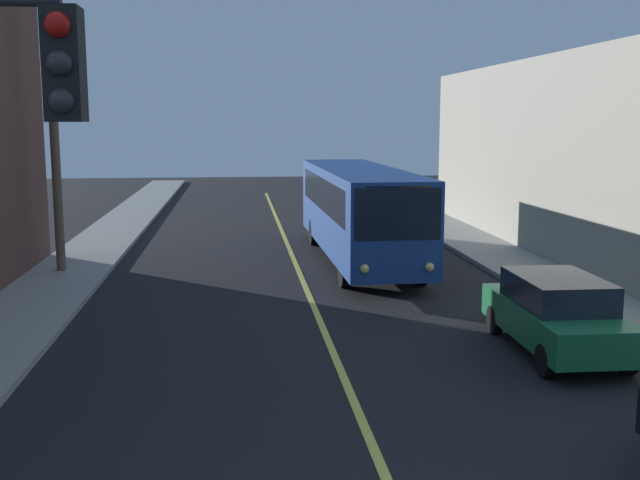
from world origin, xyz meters
TOP-DOWN VIEW (x-y plane):
  - lane_stripe_center at (0.00, 15.00)m, footprint 0.16×60.00m
  - city_bus at (2.20, 19.85)m, footprint 2.75×12.19m
  - parked_car_green at (4.64, 8.95)m, footprint 1.88×4.43m
  - utility_pole_mid at (-7.48, 18.41)m, footprint 2.40×0.28m

SIDE VIEW (x-z plane):
  - lane_stripe_center at x=0.00m, z-range 0.00..0.01m
  - parked_car_green at x=4.64m, z-range 0.03..1.65m
  - city_bus at x=2.20m, z-range 0.22..3.42m
  - utility_pole_mid at x=-7.48m, z-range 0.67..12.03m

